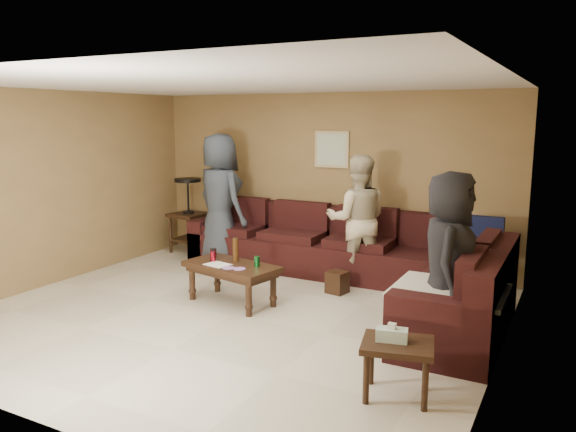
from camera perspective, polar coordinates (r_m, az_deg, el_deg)
The scene contains 10 objects.
room at distance 5.95m, azimuth -5.98°, elevation 5.22°, with size 5.60×5.50×2.50m.
sectional_sofa at distance 7.15m, azimuth 6.53°, elevation -4.87°, with size 4.65×2.90×0.97m.
coffee_table at distance 6.59m, azimuth -5.76°, elevation -5.47°, with size 1.22×0.77×0.75m.
end_table_left at distance 9.15m, azimuth -10.07°, elevation 0.23°, with size 0.56×0.56×1.19m.
side_table_right at distance 4.52m, azimuth 10.98°, elevation -13.13°, with size 0.63×0.55×0.59m.
waste_bin at distance 7.03m, azimuth 5.03°, elevation -6.71°, with size 0.23×0.23×0.27m, color black.
wall_art at distance 8.08m, azimuth 4.47°, elevation 6.76°, with size 0.52×0.04×0.52m.
person_left at distance 8.30m, azimuth -6.92°, elevation 1.69°, with size 0.94×0.61×1.93m, color #2F3741.
person_middle at distance 7.33m, azimuth 7.06°, elevation -0.38°, with size 0.82×0.64×1.68m, color #C4B692.
person_right at distance 5.46m, azimuth 16.00°, elevation -4.35°, with size 0.82×0.53×1.67m, color black.
Camera 1 is at (3.30, -4.93, 2.15)m, focal length 35.00 mm.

